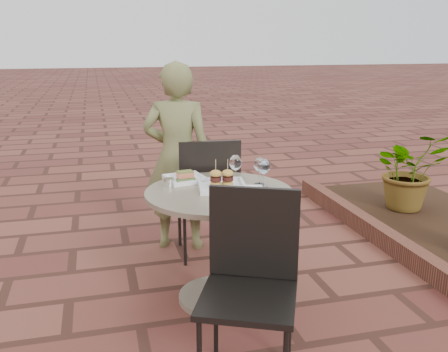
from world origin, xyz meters
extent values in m
plane|color=brown|center=(0.00, 0.00, 0.00)|extent=(60.00, 60.00, 0.00)
cylinder|color=gray|center=(0.10, -0.22, 0.02)|extent=(0.52, 0.52, 0.04)
cylinder|color=gray|center=(0.10, -0.22, 0.35)|extent=(0.08, 0.08, 0.70)
cylinder|color=gray|center=(0.10, -0.22, 0.71)|extent=(0.90, 0.90, 0.03)
cube|color=black|center=(0.18, 0.51, 0.45)|extent=(0.47, 0.47, 0.03)
cube|color=black|center=(0.17, 0.31, 0.70)|extent=(0.44, 0.06, 0.46)
cylinder|color=black|center=(0.39, 0.69, 0.22)|extent=(0.02, 0.02, 0.44)
cylinder|color=black|center=(0.01, 0.71, 0.22)|extent=(0.02, 0.02, 0.44)
cylinder|color=black|center=(0.36, 0.31, 0.22)|extent=(0.02, 0.02, 0.44)
cylinder|color=black|center=(-0.02, 0.33, 0.22)|extent=(0.02, 0.02, 0.44)
cube|color=black|center=(0.04, -1.04, 0.45)|extent=(0.58, 0.58, 0.03)
cube|color=black|center=(0.12, -0.86, 0.70)|extent=(0.41, 0.21, 0.46)
cylinder|color=black|center=(-0.06, -0.79, 0.22)|extent=(0.02, 0.02, 0.44)
cylinder|color=black|center=(0.29, -0.95, 0.22)|extent=(0.02, 0.02, 0.44)
imported|color=olive|center=(0.00, 0.71, 0.73)|extent=(0.62, 0.50, 1.47)
cube|color=white|center=(-0.06, 0.05, 0.74)|extent=(0.28, 0.28, 0.01)
cube|color=#EE7654|center=(-0.06, 0.05, 0.77)|extent=(0.11, 0.08, 0.03)
cube|color=brown|center=(-0.06, 0.05, 0.79)|extent=(0.11, 0.08, 0.01)
cube|color=white|center=(0.13, -0.18, 0.74)|extent=(0.32, 0.32, 0.01)
cube|color=white|center=(0.20, -0.38, 0.74)|extent=(0.32, 0.32, 0.01)
ellipsoid|color=#D5578F|center=(0.15, -0.44, 0.75)|extent=(0.05, 0.04, 0.02)
cylinder|color=white|center=(0.38, -0.23, 0.73)|extent=(0.06, 0.06, 0.00)
cylinder|color=white|center=(0.38, -0.23, 0.77)|extent=(0.01, 0.01, 0.08)
ellipsoid|color=white|center=(0.38, -0.23, 0.86)|extent=(0.08, 0.08, 0.10)
cylinder|color=white|center=(0.38, -0.23, 0.86)|extent=(0.06, 0.06, 0.04)
cylinder|color=white|center=(0.24, -0.10, 0.73)|extent=(0.07, 0.07, 0.00)
cylinder|color=white|center=(0.24, -0.10, 0.78)|extent=(0.01, 0.01, 0.08)
ellipsoid|color=white|center=(0.24, -0.10, 0.87)|extent=(0.08, 0.08, 0.10)
cylinder|color=white|center=(0.38, -0.15, 0.73)|extent=(0.06, 0.06, 0.00)
cylinder|color=white|center=(0.38, -0.15, 0.77)|extent=(0.01, 0.01, 0.08)
ellipsoid|color=white|center=(0.38, -0.15, 0.86)|extent=(0.07, 0.07, 0.09)
cylinder|color=silver|center=(-0.18, -0.05, 0.75)|extent=(0.08, 0.08, 0.05)
cube|color=brown|center=(1.60, 0.30, 0.07)|extent=(0.12, 3.00, 0.15)
imported|color=#33662D|center=(2.23, 0.92, 0.43)|extent=(0.72, 0.64, 0.75)
camera|label=1|loc=(-0.59, -3.03, 1.60)|focal=40.00mm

